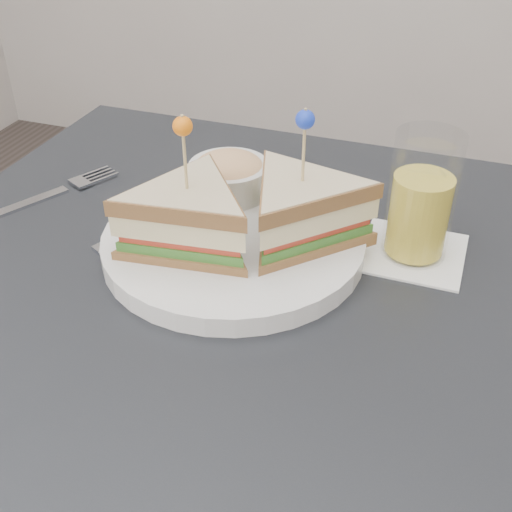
% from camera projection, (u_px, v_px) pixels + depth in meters
% --- Properties ---
extents(table, '(0.80, 0.80, 0.75)m').
position_uv_depth(table, '(244.00, 358.00, 0.67)').
color(table, black).
rests_on(table, ground).
extents(plate_meal, '(0.37, 0.37, 0.17)m').
position_uv_depth(plate_meal, '(241.00, 216.00, 0.67)').
color(plate_meal, white).
rests_on(plate_meal, table).
extents(cutlery_fork, '(0.11, 0.19, 0.01)m').
position_uv_depth(cutlery_fork, '(52.00, 194.00, 0.80)').
color(cutlery_fork, silver).
rests_on(cutlery_fork, table).
extents(cutlery_knife, '(0.10, 0.19, 0.01)m').
position_uv_depth(cutlery_knife, '(162.00, 220.00, 0.75)').
color(cutlery_knife, silver).
rests_on(cutlery_knife, table).
extents(drink_set, '(0.11, 0.11, 0.14)m').
position_uv_depth(drink_set, '(420.00, 204.00, 0.66)').
color(drink_set, white).
rests_on(drink_set, table).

